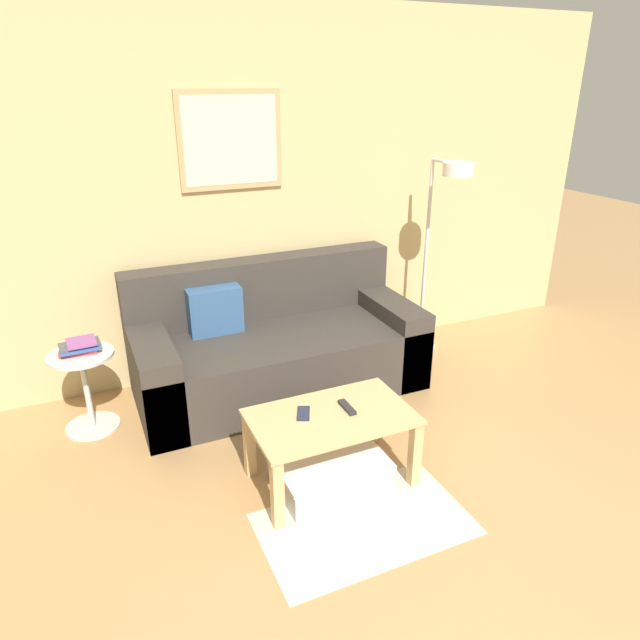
{
  "coord_description": "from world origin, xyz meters",
  "views": [
    {
      "loc": [
        -1.36,
        -0.81,
        2.04
      ],
      "look_at": [
        -0.2,
        1.77,
        0.85
      ],
      "focal_mm": 32.0,
      "sensor_mm": 36.0,
      "label": 1
    }
  ],
  "objects": [
    {
      "name": "couch",
      "position": [
        -0.16,
        2.62,
        0.3
      ],
      "size": [
        1.96,
        0.88,
        0.88
      ],
      "color": "#38332D",
      "rests_on": "ground_plane"
    },
    {
      "name": "floor_lamp",
      "position": [
        1.14,
        2.56,
        1.08
      ],
      "size": [
        0.25,
        0.54,
        1.52
      ],
      "color": "silver",
      "rests_on": "ground_plane"
    },
    {
      "name": "wall_back",
      "position": [
        -0.0,
        3.07,
        1.28
      ],
      "size": [
        5.6,
        0.09,
        2.55
      ],
      "color": "tan",
      "rests_on": "ground_plane"
    },
    {
      "name": "side_table",
      "position": [
        -1.42,
        2.6,
        0.31
      ],
      "size": [
        0.39,
        0.39,
        0.52
      ],
      "color": "silver",
      "rests_on": "ground_plane"
    },
    {
      "name": "coffee_table",
      "position": [
        -0.25,
        1.51,
        0.33
      ],
      "size": [
        0.86,
        0.52,
        0.41
      ],
      "color": "tan",
      "rests_on": "ground_plane"
    },
    {
      "name": "book_stack",
      "position": [
        -1.41,
        2.61,
        0.56
      ],
      "size": [
        0.25,
        0.18,
        0.07
      ],
      "color": "#B73333",
      "rests_on": "side_table"
    },
    {
      "name": "remote_control",
      "position": [
        -0.15,
        1.53,
        0.42
      ],
      "size": [
        0.04,
        0.15,
        0.02
      ],
      "primitive_type": "cube",
      "rotation": [
        0.0,
        0.0,
        0.0
      ],
      "color": "#232328",
      "rests_on": "coffee_table"
    },
    {
      "name": "storage_bin",
      "position": [
        -0.28,
        1.48,
        0.09
      ],
      "size": [
        0.58,
        0.45,
        0.19
      ],
      "color": "#B2B2B7",
      "rests_on": "ground_plane"
    },
    {
      "name": "cell_phone",
      "position": [
        -0.38,
        1.58,
        0.41
      ],
      "size": [
        0.12,
        0.15,
        0.01
      ],
      "primitive_type": "cube",
      "rotation": [
        0.0,
        0.0,
        -0.43
      ],
      "color": "#1E2338",
      "rests_on": "coffee_table"
    },
    {
      "name": "area_rug",
      "position": [
        -0.25,
        1.12,
        0.0
      ],
      "size": [
        1.04,
        0.61,
        0.01
      ],
      "primitive_type": "cube",
      "color": "beige",
      "rests_on": "ground_plane"
    }
  ]
}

